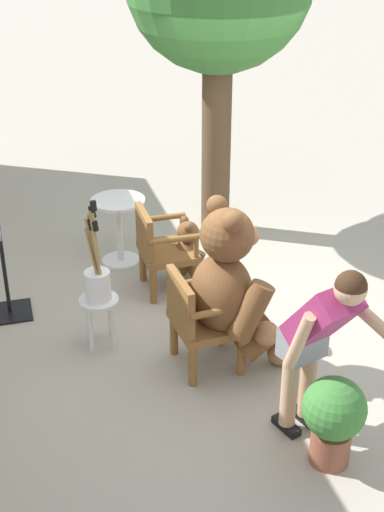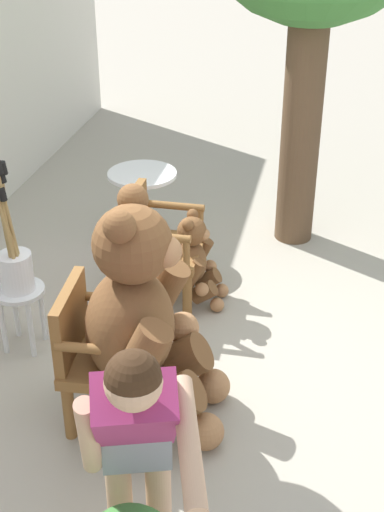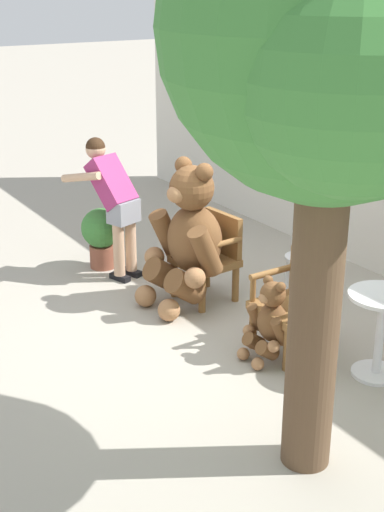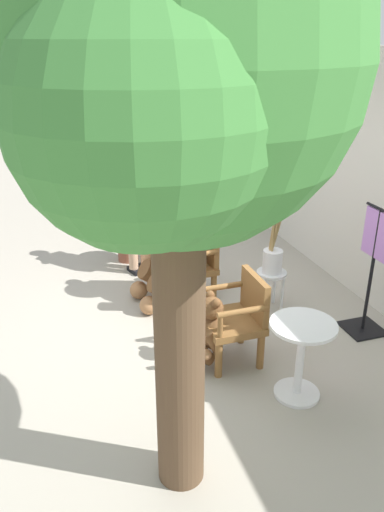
% 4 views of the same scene
% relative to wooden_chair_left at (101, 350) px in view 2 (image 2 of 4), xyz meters
% --- Properties ---
extents(ground_plane, '(60.00, 60.00, 0.00)m').
position_rel_wooden_chair_left_xyz_m(ground_plane, '(0.66, -0.43, -0.46)').
color(ground_plane, '#A8A091').
extents(wooden_chair_left, '(0.60, 0.56, 0.86)m').
position_rel_wooden_chair_left_xyz_m(wooden_chair_left, '(0.00, 0.00, 0.00)').
color(wooden_chair_left, brown).
rests_on(wooden_chair_left, ground).
extents(wooden_chair_right, '(0.56, 0.52, 0.86)m').
position_rel_wooden_chair_left_xyz_m(wooden_chair_right, '(1.31, 0.00, 0.00)').
color(wooden_chair_right, brown).
rests_on(wooden_chair_right, ground).
extents(teddy_bear_large, '(0.87, 0.84, 1.45)m').
position_rel_wooden_chair_left_xyz_m(teddy_bear_large, '(0.01, -0.26, 0.25)').
color(teddy_bear_large, brown).
rests_on(teddy_bear_large, ground).
extents(teddy_bear_small, '(0.44, 0.41, 0.73)m').
position_rel_wooden_chair_left_xyz_m(teddy_bear_small, '(1.31, -0.28, -0.11)').
color(teddy_bear_small, brown).
rests_on(teddy_bear_small, ground).
extents(person_visitor, '(0.77, 0.64, 1.48)m').
position_rel_wooden_chair_left_xyz_m(person_visitor, '(-1.04, -0.52, 0.43)').
color(person_visitor, black).
rests_on(person_visitor, ground).
extents(white_stool, '(0.34, 0.34, 0.46)m').
position_rel_wooden_chair_left_xyz_m(white_stool, '(0.53, 0.74, -0.11)').
color(white_stool, silver).
rests_on(white_stool, ground).
extents(brush_bucket, '(0.22, 0.22, 0.91)m').
position_rel_wooden_chair_left_xyz_m(brush_bucket, '(0.52, 0.74, 0.21)').
color(brush_bucket, white).
rests_on(brush_bucket, white_stool).
extents(round_side_table, '(0.56, 0.56, 0.72)m').
position_rel_wooden_chair_left_xyz_m(round_side_table, '(2.00, 0.30, -0.01)').
color(round_side_table, white).
rests_on(round_side_table, ground).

